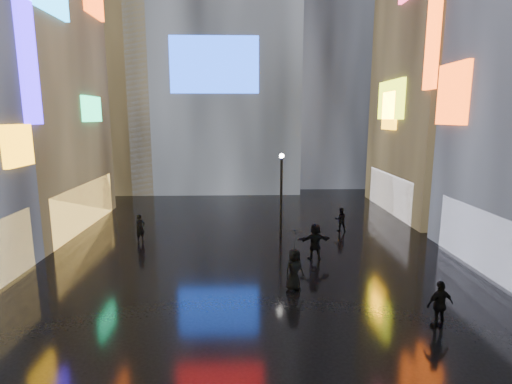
{
  "coord_description": "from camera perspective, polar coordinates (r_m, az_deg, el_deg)",
  "views": [
    {
      "loc": [
        -0.38,
        -0.53,
        7.35
      ],
      "look_at": [
        0.0,
        12.0,
        5.0
      ],
      "focal_mm": 28.0,
      "sensor_mm": 36.0,
      "label": 1
    }
  ],
  "objects": [
    {
      "name": "ground",
      "position": [
        21.81,
        -0.64,
        -9.08
      ],
      "size": [
        140.0,
        140.0,
        0.0
      ],
      "primitive_type": "plane",
      "color": "black",
      "rests_on": "ground"
    },
    {
      "name": "building_right_far",
      "position": [
        35.26,
        27.8,
        20.29
      ],
      "size": [
        10.28,
        12.0,
        28.0
      ],
      "color": "black",
      "rests_on": "ground"
    },
    {
      "name": "tower_flank_right",
      "position": [
        48.43,
        10.22,
        21.96
      ],
      "size": [
        12.0,
        12.0,
        34.0
      ],
      "primitive_type": "cube",
      "color": "black",
      "rests_on": "ground"
    },
    {
      "name": "tower_flank_left",
      "position": [
        45.01,
        -20.28,
        17.2
      ],
      "size": [
        10.0,
        10.0,
        26.0
      ],
      "primitive_type": "cube",
      "color": "black",
      "rests_on": "ground"
    },
    {
      "name": "lamp_far",
      "position": [
        24.58,
        3.63,
        0.28
      ],
      "size": [
        0.3,
        0.3,
        5.2
      ],
      "color": "black",
      "rests_on": "ground"
    },
    {
      "name": "pedestrian_3",
      "position": [
        15.95,
        24.8,
        -14.39
      ],
      "size": [
        1.09,
        0.63,
        1.74
      ],
      "primitive_type": "imported",
      "rotation": [
        0.0,
        0.0,
        3.35
      ],
      "color": "black",
      "rests_on": "ground"
    },
    {
      "name": "pedestrian_4",
      "position": [
        17.53,
        5.47,
        -10.96
      ],
      "size": [
        1.06,
        0.94,
        1.83
      ],
      "primitive_type": "imported",
      "rotation": [
        0.0,
        0.0,
        0.5
      ],
      "color": "black",
      "rests_on": "ground"
    },
    {
      "name": "pedestrian_5",
      "position": [
        21.24,
        8.43,
        -7.0
      ],
      "size": [
        1.84,
        0.78,
        1.92
      ],
      "primitive_type": "imported",
      "rotation": [
        0.0,
        0.0,
        3.26
      ],
      "color": "black",
      "rests_on": "ground"
    },
    {
      "name": "pedestrian_6",
      "position": [
        24.81,
        -16.2,
        -5.02
      ],
      "size": [
        0.7,
        0.73,
        1.68
      ],
      "primitive_type": "imported",
      "rotation": [
        0.0,
        0.0,
        0.89
      ],
      "color": "black",
      "rests_on": "ground"
    },
    {
      "name": "pedestrian_7",
      "position": [
        26.73,
        11.99,
        -3.85
      ],
      "size": [
        0.78,
        0.62,
        1.56
      ],
      "primitive_type": "imported",
      "rotation": [
        0.0,
        0.0,
        3.1
      ],
      "color": "black",
      "rests_on": "ground"
    },
    {
      "name": "umbrella_2",
      "position": [
        17.08,
        5.55,
        -6.74
      ],
      "size": [
        1.06,
        1.08,
        0.87
      ],
      "primitive_type": "imported",
      "rotation": [
        0.0,
        0.0,
        3.27
      ],
      "color": "black",
      "rests_on": "pedestrian_4"
    }
  ]
}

